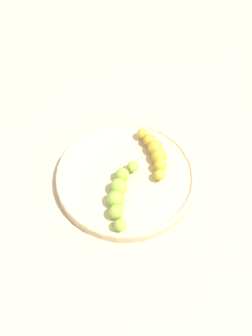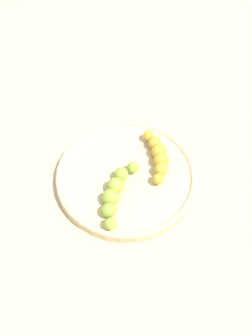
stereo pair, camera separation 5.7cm
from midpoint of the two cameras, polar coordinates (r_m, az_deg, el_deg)
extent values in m
plane|color=tan|center=(0.73, -2.25, -1.87)|extent=(2.40, 2.40, 0.00)
cylinder|color=#D1B784|center=(0.72, -2.27, -1.47)|extent=(0.26, 0.26, 0.02)
torus|color=#D1B784|center=(0.71, -2.30, -1.07)|extent=(0.26, 0.26, 0.01)
sphere|color=gold|center=(0.69, 2.58, -1.16)|extent=(0.02, 0.02, 0.02)
sphere|color=gold|center=(0.70, 2.76, 0.25)|extent=(0.02, 0.02, 0.02)
sphere|color=gold|center=(0.72, 2.59, 1.63)|extent=(0.03, 0.03, 0.03)
sphere|color=gold|center=(0.73, 2.08, 2.90)|extent=(0.03, 0.03, 0.03)
sphere|color=gold|center=(0.74, 1.28, 4.04)|extent=(0.02, 0.02, 0.02)
sphere|color=gold|center=(0.75, 0.22, 5.00)|extent=(0.02, 0.02, 0.02)
sphere|color=#8CAD38|center=(0.70, -1.34, 0.10)|extent=(0.02, 0.02, 0.02)
sphere|color=#8CAD38|center=(0.69, -2.61, -1.27)|extent=(0.03, 0.03, 0.03)
sphere|color=#8CAD38|center=(0.68, -3.51, -2.89)|extent=(0.03, 0.03, 0.03)
sphere|color=#8CAD38|center=(0.67, -3.98, -4.70)|extent=(0.03, 0.03, 0.03)
sphere|color=#8CAD38|center=(0.65, -3.97, -6.60)|extent=(0.03, 0.03, 0.03)
sphere|color=#8CAD38|center=(0.64, -3.45, -8.51)|extent=(0.02, 0.02, 0.02)
camera|label=1|loc=(0.03, -92.36, -3.31)|focal=41.50mm
camera|label=2|loc=(0.03, 87.64, 3.31)|focal=41.50mm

